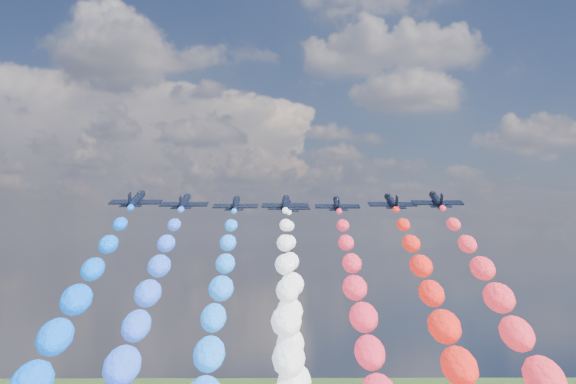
{
  "coord_description": "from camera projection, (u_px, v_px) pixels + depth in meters",
  "views": [
    {
      "loc": [
        -1.38,
        -142.83,
        102.25
      ],
      "look_at": [
        0.0,
        4.0,
        110.39
      ],
      "focal_mm": 47.22,
      "sensor_mm": 36.0,
      "label": 1
    }
  ],
  "objects": [
    {
      "name": "jet_5",
      "position": [
        337.0,
        204.0,
        156.83
      ],
      "size": [
        9.47,
        12.79,
        6.37
      ],
      "primitive_type": null,
      "rotation": [
        0.31,
        0.0,
        -0.02
      ],
      "color": "black"
    },
    {
      "name": "jet_2",
      "position": [
        236.0,
        204.0,
        155.59
      ],
      "size": [
        9.47,
        12.79,
        6.37
      ],
      "primitive_type": null,
      "rotation": [
        0.31,
        0.0,
        -0.02
      ],
      "color": "black"
    },
    {
      "name": "jet_1",
      "position": [
        184.0,
        202.0,
        146.16
      ],
      "size": [
        9.64,
        12.92,
        6.37
      ],
      "primitive_type": null,
      "rotation": [
        0.31,
        0.0,
        -0.03
      ],
      "color": "black"
    },
    {
      "name": "jet_6",
      "position": [
        392.0,
        202.0,
        145.93
      ],
      "size": [
        10.01,
        13.18,
        6.37
      ],
      "primitive_type": null,
      "rotation": [
        0.31,
        0.0,
        0.06
      ],
      "color": "black"
    },
    {
      "name": "jet_0",
      "position": [
        136.0,
        200.0,
        136.01
      ],
      "size": [
        10.01,
        13.18,
        6.37
      ],
      "primitive_type": null,
      "rotation": [
        0.31,
        0.0,
        -0.06
      ],
      "color": "black"
    },
    {
      "name": "jet_4",
      "position": [
        289.0,
        206.0,
        165.05
      ],
      "size": [
        9.84,
        13.06,
        6.37
      ],
      "primitive_type": null,
      "rotation": [
        0.31,
        0.0,
        0.05
      ],
      "color": "black"
    },
    {
      "name": "trail_4",
      "position": [
        293.0,
        378.0,
        103.8
      ],
      "size": [
        5.94,
        115.75,
        54.69
      ],
      "primitive_type": null,
      "color": "white"
    },
    {
      "name": "jet_7",
      "position": [
        437.0,
        200.0,
        138.57
      ],
      "size": [
        9.39,
        12.74,
        6.37
      ],
      "primitive_type": null,
      "rotation": [
        0.31,
        0.0,
        -0.01
      ],
      "color": "black"
    },
    {
      "name": "jet_3",
      "position": [
        285.0,
        203.0,
        151.57
      ],
      "size": [
        9.92,
        13.12,
        6.37
      ],
      "primitive_type": null,
      "rotation": [
        0.31,
        0.0,
        -0.06
      ],
      "color": "black"
    }
  ]
}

